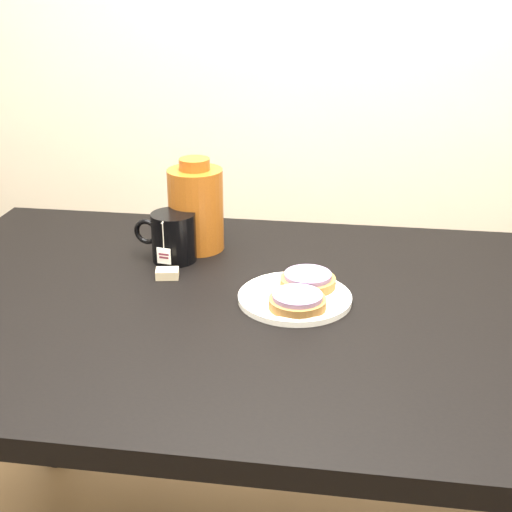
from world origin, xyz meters
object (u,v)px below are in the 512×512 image
Objects in this scene: mug at (173,237)px; bagel_package at (196,208)px; bagel_back at (308,280)px; bagel_front at (297,301)px; table at (258,342)px; teabag_pouch at (167,274)px; plate at (295,297)px.

bagel_package is (0.03, 0.07, 0.04)m from mug.
bagel_back is at bearing -35.79° from bagel_package.
mug is 0.71× the size of bagel_package.
bagel_front is at bearing -48.39° from bagel_package.
bagel_back is 0.63× the size of bagel_package.
table is 0.23m from teabag_pouch.
mug is 0.09m from bagel_package.
teabag_pouch is (-0.20, 0.08, 0.09)m from table.
plate is 1.45× the size of bagel_front.
plate is 0.05m from bagel_back.
bagel_package is (-0.26, 0.19, 0.07)m from bagel_back.
bagel_package reaches higher than teabag_pouch.
mug is (-0.21, 0.18, 0.14)m from table.
table is 9.54× the size of bagel_front.
bagel_front is 1.02× the size of mug.
bagel_back reaches higher than teabag_pouch.
bagel_front is at bearing -96.85° from bagel_back.
mug is at bearing 158.71° from bagel_back.
teabag_pouch is (0.01, -0.09, -0.04)m from mug.
teabag_pouch is at bearing -98.17° from bagel_package.
mug is at bearing 139.59° from table.
mug is 3.21× the size of teabag_pouch.
plate is at bearing -14.18° from teabag_pouch.
bagel_package is (-0.25, 0.28, 0.07)m from bagel_front.
bagel_front reaches higher than teabag_pouch.
bagel_front is 0.72× the size of bagel_package.
plate is at bearing 15.67° from table.
bagel_back is 0.33m from bagel_package.
bagel_package is (-0.17, 0.25, 0.18)m from table.
mug is (-0.29, 0.11, 0.03)m from bagel_back.
bagel_back is 2.82× the size of teabag_pouch.
bagel_package reaches higher than mug.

